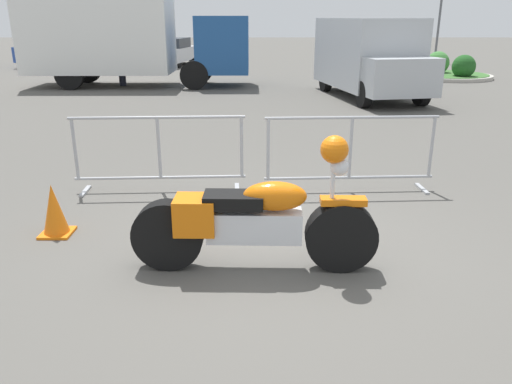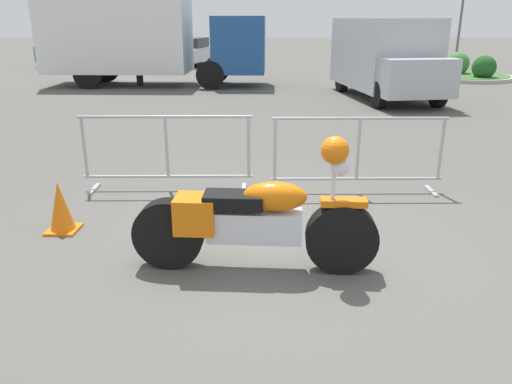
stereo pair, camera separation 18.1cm
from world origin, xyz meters
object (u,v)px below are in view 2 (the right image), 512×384
(crowd_barrier_far, at_px, (358,154))
(pedestrian, at_px, (138,59))
(box_truck, at_px, (143,38))
(parked_car_blue, at_px, (75,49))
(crowd_barrier_near, at_px, (167,152))
(traffic_cone, at_px, (60,207))
(parked_car_red, at_px, (130,50))
(delivery_van, at_px, (385,56))
(parked_car_silver, at_px, (190,51))
(motorcycle, at_px, (254,220))

(crowd_barrier_far, relative_size, pedestrian, 1.41)
(box_truck, height_order, parked_car_blue, box_truck)
(crowd_barrier_near, distance_m, pedestrian, 12.11)
(box_truck, distance_m, parked_car_blue, 10.32)
(box_truck, xyz_separation_m, pedestrian, (-0.24, 0.10, -0.72))
(pedestrian, distance_m, traffic_cone, 13.35)
(pedestrian, height_order, traffic_cone, pedestrian)
(box_truck, relative_size, parked_car_red, 1.71)
(crowd_barrier_far, bearing_deg, crowd_barrier_near, 180.00)
(box_truck, height_order, delivery_van, box_truck)
(crowd_barrier_far, height_order, parked_car_silver, parked_car_silver)
(box_truck, bearing_deg, crowd_barrier_far, -63.33)
(parked_car_blue, relative_size, parked_car_red, 1.04)
(crowd_barrier_far, distance_m, pedestrian, 13.12)
(motorcycle, bearing_deg, delivery_van, 74.31)
(traffic_cone, bearing_deg, parked_car_red, 103.66)
(parked_car_silver, bearing_deg, motorcycle, -160.23)
(box_truck, height_order, pedestrian, box_truck)
(box_truck, bearing_deg, parked_car_blue, 124.31)
(parked_car_silver, bearing_deg, parked_car_red, 102.37)
(parked_car_silver, distance_m, traffic_cone, 21.27)
(parked_car_red, bearing_deg, box_truck, -151.98)
(motorcycle, xyz_separation_m, pedestrian, (-4.79, 13.90, 0.41))
(box_truck, bearing_deg, traffic_cone, -80.30)
(box_truck, distance_m, traffic_cone, 13.26)
(motorcycle, height_order, delivery_van, delivery_van)
(parked_car_red, bearing_deg, parked_car_blue, 90.09)
(pedestrian, bearing_deg, parked_car_red, 6.06)
(parked_car_blue, bearing_deg, crowd_barrier_far, -140.78)
(crowd_barrier_near, bearing_deg, parked_car_blue, 114.48)
(parked_car_blue, bearing_deg, parked_car_silver, -83.80)
(delivery_van, distance_m, parked_car_silver, 13.26)
(motorcycle, bearing_deg, parked_car_silver, 102.33)
(crowd_barrier_far, relative_size, traffic_cone, 4.03)
(crowd_barrier_near, xyz_separation_m, box_truck, (-3.23, 11.50, 1.08))
(crowd_barrier_far, relative_size, parked_car_red, 0.53)
(crowd_barrier_near, relative_size, parked_car_blue, 0.51)
(delivery_van, bearing_deg, crowd_barrier_far, -23.94)
(motorcycle, relative_size, crowd_barrier_near, 0.99)
(pedestrian, bearing_deg, parked_car_blue, 22.06)
(parked_car_red, bearing_deg, pedestrian, -153.33)
(box_truck, distance_m, parked_car_red, 8.51)
(parked_car_silver, relative_size, traffic_cone, 7.11)
(crowd_barrier_far, xyz_separation_m, delivery_van, (2.10, 8.90, 0.68))
(box_truck, height_order, traffic_cone, box_truck)
(traffic_cone, bearing_deg, motorcycle, -19.87)
(parked_car_red, xyz_separation_m, pedestrian, (2.55, -7.89, 0.18))
(crowd_barrier_near, height_order, parked_car_red, parked_car_red)
(crowd_barrier_far, distance_m, parked_car_silver, 20.46)
(motorcycle, bearing_deg, crowd_barrier_far, 61.45)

